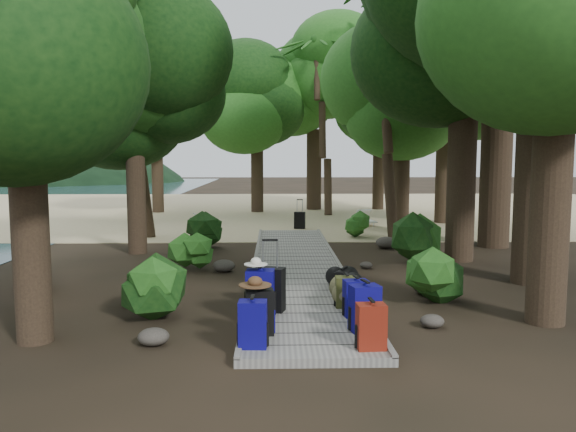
{
  "coord_description": "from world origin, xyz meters",
  "views": [
    {
      "loc": [
        -0.5,
        -11.55,
        2.55
      ],
      "look_at": [
        -0.15,
        3.16,
        1.0
      ],
      "focal_mm": 35.0,
      "sensor_mm": 36.0,
      "label": 1
    }
  ],
  "objects_px": {
    "backpack_left_d": "(258,283)",
    "backpack_right_a": "(371,324)",
    "backpack_left_c": "(260,290)",
    "duffel_right_black": "(344,279)",
    "duffel_right_khaki": "(348,290)",
    "backpack_right_b": "(365,305)",
    "lone_suitcase_on_sand": "(300,220)",
    "backpack_right_d": "(347,290)",
    "sun_lounger": "(365,218)",
    "suitcase_on_boardwalk": "(270,289)",
    "backpack_left_b": "(259,309)",
    "backpack_left_a": "(253,322)",
    "kayak": "(196,220)",
    "backpack_right_c": "(356,296)"
  },
  "relations": [
    {
      "from": "suitcase_on_boardwalk",
      "to": "backpack_right_b",
      "type": "bearing_deg",
      "value": -20.37
    },
    {
      "from": "backpack_right_b",
      "to": "suitcase_on_boardwalk",
      "type": "distance_m",
      "value": 1.7
    },
    {
      "from": "backpack_left_a",
      "to": "backpack_left_c",
      "type": "height_order",
      "value": "backpack_left_c"
    },
    {
      "from": "backpack_right_b",
      "to": "sun_lounger",
      "type": "relative_size",
      "value": 0.42
    },
    {
      "from": "backpack_left_d",
      "to": "backpack_right_a",
      "type": "xyz_separation_m",
      "value": [
        1.51,
        -2.69,
        0.08
      ]
    },
    {
      "from": "backpack_left_d",
      "to": "backpack_right_a",
      "type": "height_order",
      "value": "backpack_right_a"
    },
    {
      "from": "backpack_left_d",
      "to": "backpack_right_b",
      "type": "relative_size",
      "value": 0.68
    },
    {
      "from": "backpack_left_d",
      "to": "backpack_right_a",
      "type": "bearing_deg",
      "value": -73.81
    },
    {
      "from": "backpack_left_b",
      "to": "backpack_right_c",
      "type": "distance_m",
      "value": 1.68
    },
    {
      "from": "backpack_left_b",
      "to": "backpack_right_a",
      "type": "bearing_deg",
      "value": -30.13
    },
    {
      "from": "backpack_right_b",
      "to": "backpack_left_d",
      "type": "bearing_deg",
      "value": 115.37
    },
    {
      "from": "backpack_left_c",
      "to": "backpack_right_c",
      "type": "relative_size",
      "value": 1.27
    },
    {
      "from": "backpack_left_a",
      "to": "backpack_left_d",
      "type": "bearing_deg",
      "value": 92.7
    },
    {
      "from": "lone_suitcase_on_sand",
      "to": "backpack_left_c",
      "type": "bearing_deg",
      "value": -83.66
    },
    {
      "from": "suitcase_on_boardwalk",
      "to": "sun_lounger",
      "type": "relative_size",
      "value": 0.41
    },
    {
      "from": "backpack_left_c",
      "to": "backpack_left_d",
      "type": "bearing_deg",
      "value": 97.54
    },
    {
      "from": "duffel_right_khaki",
      "to": "sun_lounger",
      "type": "distance_m",
      "value": 11.63
    },
    {
      "from": "backpack_left_c",
      "to": "backpack_right_b",
      "type": "height_order",
      "value": "backpack_left_c"
    },
    {
      "from": "backpack_right_c",
      "to": "duffel_right_khaki",
      "type": "height_order",
      "value": "backpack_right_c"
    },
    {
      "from": "backpack_right_d",
      "to": "kayak",
      "type": "xyz_separation_m",
      "value": [
        -4.12,
        12.09,
        -0.21
      ]
    },
    {
      "from": "backpack_left_c",
      "to": "duffel_right_black",
      "type": "bearing_deg",
      "value": 51.86
    },
    {
      "from": "backpack_left_b",
      "to": "backpack_left_c",
      "type": "relative_size",
      "value": 0.88
    },
    {
      "from": "backpack_right_d",
      "to": "lone_suitcase_on_sand",
      "type": "distance_m",
      "value": 10.83
    },
    {
      "from": "backpack_right_a",
      "to": "duffel_right_khaki",
      "type": "xyz_separation_m",
      "value": [
        0.01,
        2.33,
        -0.12
      ]
    },
    {
      "from": "duffel_right_khaki",
      "to": "sun_lounger",
      "type": "xyz_separation_m",
      "value": [
        2.16,
        11.43,
        -0.02
      ]
    },
    {
      "from": "backpack_left_a",
      "to": "backpack_left_d",
      "type": "height_order",
      "value": "backpack_left_a"
    },
    {
      "from": "duffel_right_black",
      "to": "sun_lounger",
      "type": "bearing_deg",
      "value": 103.94
    },
    {
      "from": "duffel_right_khaki",
      "to": "backpack_left_d",
      "type": "bearing_deg",
      "value": 145.35
    },
    {
      "from": "sun_lounger",
      "to": "suitcase_on_boardwalk",
      "type": "bearing_deg",
      "value": -116.45
    },
    {
      "from": "backpack_right_d",
      "to": "backpack_right_a",
      "type": "bearing_deg",
      "value": -87.88
    },
    {
      "from": "backpack_left_b",
      "to": "kayak",
      "type": "relative_size",
      "value": 0.21
    },
    {
      "from": "backpack_right_a",
      "to": "suitcase_on_boardwalk",
      "type": "bearing_deg",
      "value": 121.77
    },
    {
      "from": "backpack_left_b",
      "to": "backpack_right_d",
      "type": "bearing_deg",
      "value": 38.8
    },
    {
      "from": "backpack_left_b",
      "to": "backpack_right_d",
      "type": "distance_m",
      "value": 1.96
    },
    {
      "from": "backpack_right_b",
      "to": "lone_suitcase_on_sand",
      "type": "distance_m",
      "value": 12.11
    },
    {
      "from": "duffel_right_black",
      "to": "suitcase_on_boardwalk",
      "type": "height_order",
      "value": "suitcase_on_boardwalk"
    },
    {
      "from": "backpack_left_a",
      "to": "lone_suitcase_on_sand",
      "type": "bearing_deg",
      "value": 87.21
    },
    {
      "from": "backpack_right_a",
      "to": "backpack_right_b",
      "type": "height_order",
      "value": "backpack_right_b"
    },
    {
      "from": "lone_suitcase_on_sand",
      "to": "sun_lounger",
      "type": "distance_m",
      "value": 2.66
    },
    {
      "from": "backpack_left_b",
      "to": "backpack_right_a",
      "type": "height_order",
      "value": "backpack_left_b"
    },
    {
      "from": "backpack_left_c",
      "to": "kayak",
      "type": "distance_m",
      "value": 12.86
    },
    {
      "from": "suitcase_on_boardwalk",
      "to": "kayak",
      "type": "height_order",
      "value": "suitcase_on_boardwalk"
    },
    {
      "from": "backpack_left_c",
      "to": "backpack_right_b",
      "type": "xyz_separation_m",
      "value": [
        1.48,
        -0.8,
        -0.03
      ]
    },
    {
      "from": "backpack_left_c",
      "to": "backpack_right_a",
      "type": "xyz_separation_m",
      "value": [
        1.44,
        -1.54,
        -0.07
      ]
    },
    {
      "from": "backpack_left_b",
      "to": "backpack_right_a",
      "type": "relative_size",
      "value": 1.08
    },
    {
      "from": "backpack_right_d",
      "to": "sun_lounger",
      "type": "distance_m",
      "value": 11.95
    },
    {
      "from": "backpack_left_a",
      "to": "backpack_right_a",
      "type": "xyz_separation_m",
      "value": [
        1.5,
        -0.09,
        -0.01
      ]
    },
    {
      "from": "backpack_left_c",
      "to": "kayak",
      "type": "relative_size",
      "value": 0.24
    },
    {
      "from": "duffel_right_khaki",
      "to": "kayak",
      "type": "distance_m",
      "value": 12.49
    },
    {
      "from": "duffel_right_black",
      "to": "sun_lounger",
      "type": "xyz_separation_m",
      "value": [
        2.11,
        10.57,
        -0.02
      ]
    }
  ]
}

